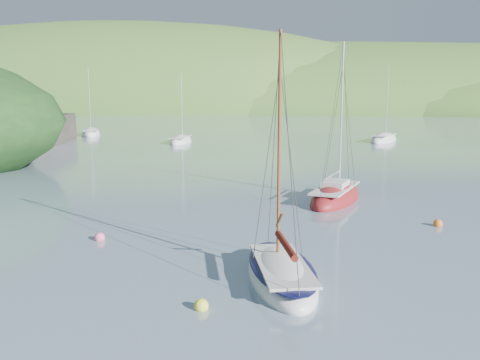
# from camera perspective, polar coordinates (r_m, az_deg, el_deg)

# --- Properties ---
(ground) EXTENTS (700.00, 700.00, 0.00)m
(ground) POSITION_cam_1_polar(r_m,az_deg,el_deg) (19.94, -3.67, -10.39)
(ground) COLOR slate
(ground) RESTS_ON ground
(shoreline_hills) EXTENTS (690.00, 135.00, 56.00)m
(shoreline_hills) POSITION_cam_1_polar(r_m,az_deg,el_deg) (191.42, 2.31, 7.73)
(shoreline_hills) COLOR #3E6727
(shoreline_hills) RESTS_ON ground
(daysailer_white) EXTENTS (3.55, 6.55, 9.54)m
(daysailer_white) POSITION_cam_1_polar(r_m,az_deg,el_deg) (19.60, 4.43, -10.09)
(daysailer_white) COLOR white
(daysailer_white) RESTS_ON ground
(sloop_red) EXTENTS (4.56, 7.49, 10.48)m
(sloop_red) POSITION_cam_1_polar(r_m,az_deg,el_deg) (33.51, 10.14, -1.84)
(sloop_red) COLOR maroon
(sloop_red) RESTS_ON ground
(distant_sloop_a) EXTENTS (2.53, 6.67, 9.42)m
(distant_sloop_a) POSITION_cam_1_polar(r_m,az_deg,el_deg) (68.32, -6.34, 4.10)
(distant_sloop_a) COLOR white
(distant_sloop_a) RESTS_ON ground
(distant_sloop_b) EXTENTS (5.45, 7.83, 10.58)m
(distant_sloop_b) POSITION_cam_1_polar(r_m,az_deg,el_deg) (72.21, 15.08, 4.14)
(distant_sloop_b) COLOR white
(distant_sloop_b) RESTS_ON ground
(distant_sloop_c) EXTENTS (4.94, 7.87, 10.60)m
(distant_sloop_c) POSITION_cam_1_polar(r_m,az_deg,el_deg) (81.83, -15.62, 4.74)
(distant_sloop_c) COLOR white
(distant_sloop_c) RESTS_ON ground
(mooring_buoys) EXTENTS (16.52, 11.89, 0.48)m
(mooring_buoys) POSITION_cam_1_polar(r_m,az_deg,el_deg) (23.07, 1.44, -7.23)
(mooring_buoys) COLOR yellow
(mooring_buoys) RESTS_ON ground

